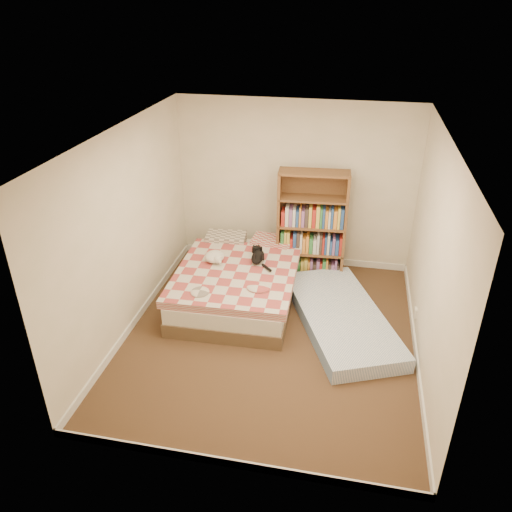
% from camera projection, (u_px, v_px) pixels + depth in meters
% --- Properties ---
extents(room, '(3.51, 4.01, 2.51)m').
position_uv_depth(room, '(272.00, 250.00, 5.65)').
color(room, '#4A351F').
rests_on(room, ground).
extents(bed, '(1.61, 2.16, 0.57)m').
position_uv_depth(bed, '(239.00, 280.00, 6.87)').
color(bed, brown).
rests_on(bed, room).
extents(bookshelf, '(1.00, 0.39, 1.63)m').
position_uv_depth(bookshelf, '(311.00, 239.00, 7.26)').
color(bookshelf, brown).
rests_on(bookshelf, room).
extents(floor_mattress, '(1.71, 2.35, 0.19)m').
position_uv_depth(floor_mattress, '(341.00, 317.00, 6.38)').
color(floor_mattress, '#7392C0').
rests_on(floor_mattress, room).
extents(black_cat, '(0.27, 0.63, 0.14)m').
position_uv_depth(black_cat, '(258.00, 256.00, 6.84)').
color(black_cat, black).
rests_on(black_cat, bed).
extents(white_dog, '(0.30, 0.32, 0.14)m').
position_uv_depth(white_dog, '(215.00, 257.00, 6.79)').
color(white_dog, silver).
rests_on(white_dog, bed).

